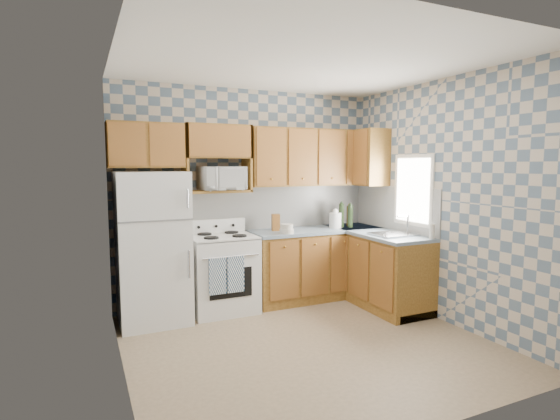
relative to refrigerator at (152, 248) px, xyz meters
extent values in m
plane|color=#78644A|center=(1.27, -1.25, -0.84)|extent=(3.40, 3.40, 0.00)
cube|color=slate|center=(1.27, 0.35, 0.51)|extent=(3.40, 0.02, 2.70)
cube|color=slate|center=(2.97, -1.25, 0.51)|extent=(0.02, 3.20, 2.70)
cube|color=white|center=(1.68, 0.34, 0.36)|extent=(2.60, 0.02, 0.56)
cube|color=white|center=(2.96, -0.45, 0.36)|extent=(0.02, 1.60, 0.56)
cube|color=silver|center=(0.00, 0.00, 0.00)|extent=(0.75, 0.70, 1.68)
cube|color=silver|center=(0.80, 0.03, -0.39)|extent=(0.76, 0.65, 0.90)
cube|color=silver|center=(0.80, 0.03, 0.07)|extent=(0.76, 0.65, 0.02)
cube|color=silver|center=(0.80, 0.30, 0.16)|extent=(0.76, 0.08, 0.17)
cube|color=navy|center=(0.64, -0.32, -0.32)|extent=(0.20, 0.02, 0.41)
cube|color=navy|center=(0.86, -0.32, -0.32)|extent=(0.20, 0.02, 0.41)
cube|color=brown|center=(2.10, 0.05, -0.40)|extent=(1.75, 0.60, 0.88)
cube|color=brown|center=(2.67, -0.45, -0.40)|extent=(0.60, 1.60, 0.88)
cube|color=slate|center=(2.10, 0.05, 0.06)|extent=(1.77, 0.63, 0.04)
cube|color=slate|center=(2.67, -0.45, 0.06)|extent=(0.63, 1.60, 0.04)
cube|color=brown|center=(2.10, 0.19, 1.01)|extent=(1.75, 0.33, 0.74)
cube|color=brown|center=(-0.02, 0.19, 1.13)|extent=(0.82, 0.33, 0.50)
cube|color=brown|center=(2.81, 0.00, 1.01)|extent=(0.33, 0.70, 0.74)
cube|color=brown|center=(0.80, 0.19, 0.60)|extent=(0.80, 0.33, 0.03)
imported|color=silver|center=(0.84, 0.12, 0.75)|extent=(0.55, 0.41, 0.28)
cube|color=#B7B7BC|center=(2.67, -0.80, 0.09)|extent=(0.48, 0.40, 0.03)
cube|color=silver|center=(2.96, -0.80, 0.61)|extent=(0.02, 0.66, 0.86)
cylinder|color=black|center=(2.47, 0.03, 0.24)|extent=(0.07, 0.07, 0.32)
cylinder|color=black|center=(2.57, -0.03, 0.23)|extent=(0.07, 0.07, 0.30)
cylinder|color=#523508|center=(2.62, 0.07, 0.22)|extent=(0.07, 0.07, 0.28)
cube|color=brown|center=(1.54, 0.10, 0.19)|extent=(0.12, 0.12, 0.21)
cylinder|color=silver|center=(2.35, -0.02, 0.18)|extent=(0.16, 0.16, 0.20)
cylinder|color=beige|center=(2.89, -1.20, 0.17)|extent=(0.06, 0.06, 0.17)
camera|label=1|loc=(-0.70, -4.91, 0.91)|focal=28.00mm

